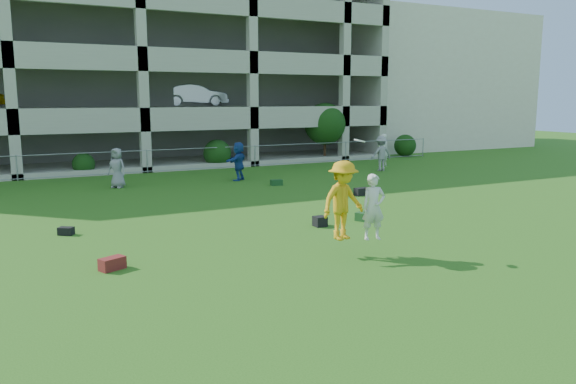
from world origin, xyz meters
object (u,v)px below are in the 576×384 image
bystander_d (239,161)px  frisbee_contest (348,202)px  stucco_building (400,83)px  bystander_c (117,168)px  parking_garage (111,62)px  bystander_f (381,154)px  crate_d (320,221)px  bystander_e (383,150)px

bystander_d → frisbee_contest: size_ratio=0.74×
stucco_building → frisbee_contest: stucco_building is taller
bystander_d → frisbee_contest: frisbee_contest is taller
bystander_c → bystander_d: size_ratio=0.95×
bystander_d → parking_garage: size_ratio=0.06×
stucco_building → parking_garage: size_ratio=0.53×
stucco_building → bystander_f: stucco_building is taller
crate_d → bystander_e: bearing=46.8°
bystander_e → bystander_f: bearing=58.0°
stucco_building → frisbee_contest: size_ratio=6.62×
crate_d → frisbee_contest: size_ratio=0.14×
bystander_d → parking_garage: parking_garage is taller
bystander_e → parking_garage: 17.90m
bystander_c → crate_d: (3.98, -10.28, -0.70)m
crate_d → bystander_d: bearing=81.7°
bystander_c → bystander_f: (13.38, -0.53, 0.07)m
bystander_f → crate_d: bearing=50.5°
bystander_f → stucco_building: bearing=-126.4°
stucco_building → bystander_c: 28.81m
bystander_d → stucco_building: bearing=172.3°
stucco_building → crate_d: size_ratio=45.71×
bystander_e → frisbee_contest: (-11.84, -14.59, 0.45)m
bystander_d → frisbee_contest: 13.31m
bystander_d → frisbee_contest: (-2.50, -13.07, 0.46)m
stucco_building → bystander_c: bearing=-152.4°
bystander_f → crate_d: size_ratio=5.22×
frisbee_contest → parking_garage: bearing=91.5°
crate_d → frisbee_contest: (-1.05, -3.11, 1.20)m
bystander_e → crate_d: size_ratio=5.18×
bystander_d → bystander_f: bearing=136.5°
bystander_e → bystander_c: bearing=11.7°
bystander_e → frisbee_contest: bearing=58.0°
crate_d → parking_garage: bearing=94.3°
stucco_building → bystander_f: size_ratio=8.76×
bystander_c → bystander_f: bystander_f is taller
bystander_d → crate_d: bearing=39.7°
bystander_e → frisbee_contest: size_ratio=0.75×
stucco_building → frisbee_contest: (-22.33, -26.61, -3.65)m
crate_d → bystander_c: bearing=111.2°
bystander_c → frisbee_contest: bearing=-31.4°
bystander_c → bystander_e: (14.77, 1.20, 0.06)m
parking_garage → bystander_c: bearing=-99.9°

